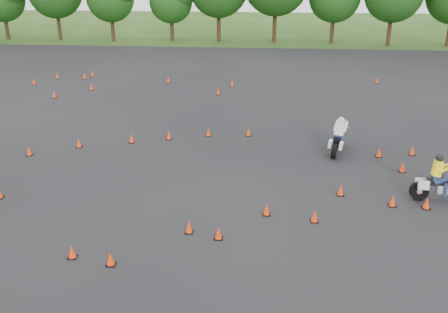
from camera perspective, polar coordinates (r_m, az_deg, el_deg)
ground at (r=18.65m, az=-0.97°, el=-8.12°), size 140.00×140.00×0.00m
asphalt_pad at (r=23.99m, az=0.37°, el=-0.81°), size 62.00×62.00×0.00m
treeline at (r=51.32m, az=6.23°, el=17.01°), size 87.25×32.47×11.09m
traffic_cones at (r=23.64m, az=-0.41°, el=-0.59°), size 36.35×33.40×0.45m
rider_yellow at (r=21.87m, az=23.90°, el=-2.48°), size 2.58×0.93×1.96m
rider_white at (r=25.67m, az=12.90°, el=2.51°), size 1.48×2.62×1.94m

